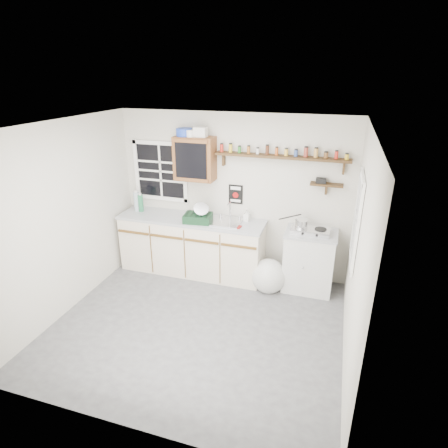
% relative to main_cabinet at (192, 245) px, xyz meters
% --- Properties ---
extents(room, '(3.64, 3.24, 2.54)m').
position_rel_main_cabinet_xyz_m(room, '(0.58, -1.30, 0.79)').
color(room, '#48484B').
rests_on(room, ground).
extents(main_cabinet, '(2.31, 0.63, 0.92)m').
position_rel_main_cabinet_xyz_m(main_cabinet, '(0.00, 0.00, 0.00)').
color(main_cabinet, beige).
rests_on(main_cabinet, floor).
extents(right_cabinet, '(0.73, 0.57, 0.91)m').
position_rel_main_cabinet_xyz_m(right_cabinet, '(1.83, 0.03, -0.01)').
color(right_cabinet, silver).
rests_on(right_cabinet, floor).
extents(sink, '(0.52, 0.44, 0.29)m').
position_rel_main_cabinet_xyz_m(sink, '(0.54, 0.01, 0.47)').
color(sink, silver).
rests_on(sink, main_cabinet).
extents(upper_cabinet, '(0.60, 0.32, 0.65)m').
position_rel_main_cabinet_xyz_m(upper_cabinet, '(0.03, 0.14, 1.36)').
color(upper_cabinet, brown).
rests_on(upper_cabinet, wall_back).
extents(upper_cabinet_clutter, '(0.47, 0.24, 0.14)m').
position_rel_main_cabinet_xyz_m(upper_cabinet_clutter, '(-0.02, 0.14, 1.75)').
color(upper_cabinet_clutter, '#1B3AB1').
rests_on(upper_cabinet_clutter, upper_cabinet).
extents(spice_shelf, '(1.91, 0.18, 0.35)m').
position_rel_main_cabinet_xyz_m(spice_shelf, '(1.32, 0.21, 1.47)').
color(spice_shelf, black).
rests_on(spice_shelf, wall_back).
extents(secondary_shelf, '(0.45, 0.16, 0.24)m').
position_rel_main_cabinet_xyz_m(secondary_shelf, '(1.94, 0.22, 1.12)').
color(secondary_shelf, black).
rests_on(secondary_shelf, wall_back).
extents(warning_sign, '(0.22, 0.02, 0.30)m').
position_rel_main_cabinet_xyz_m(warning_sign, '(0.63, 0.29, 0.82)').
color(warning_sign, black).
rests_on(warning_sign, wall_back).
extents(window_back, '(0.93, 0.03, 0.98)m').
position_rel_main_cabinet_xyz_m(window_back, '(-0.62, 0.29, 1.09)').
color(window_back, black).
rests_on(window_back, wall_back).
extents(window_right, '(0.03, 0.78, 1.08)m').
position_rel_main_cabinet_xyz_m(window_right, '(2.37, -0.75, 0.99)').
color(window_right, black).
rests_on(window_right, wall_back).
extents(water_bottles, '(0.16, 0.09, 0.35)m').
position_rel_main_cabinet_xyz_m(water_bottles, '(-0.93, 0.05, 0.61)').
color(water_bottles, '#A2B4BE').
rests_on(water_bottles, main_cabinet).
extents(dish_rack, '(0.44, 0.35, 0.30)m').
position_rel_main_cabinet_xyz_m(dish_rack, '(0.17, -0.10, 0.56)').
color(dish_rack, black).
rests_on(dish_rack, main_cabinet).
extents(soap_bottle, '(0.09, 0.10, 0.18)m').
position_rel_main_cabinet_xyz_m(soap_bottle, '(0.85, 0.14, 0.55)').
color(soap_bottle, white).
rests_on(soap_bottle, main_cabinet).
extents(rag, '(0.15, 0.13, 0.02)m').
position_rel_main_cabinet_xyz_m(rag, '(0.77, -0.14, 0.47)').
color(rag, maroon).
rests_on(rag, main_cabinet).
extents(hotplate, '(0.55, 0.31, 0.08)m').
position_rel_main_cabinet_xyz_m(hotplate, '(1.82, 0.01, 0.48)').
color(hotplate, silver).
rests_on(hotplate, right_cabinet).
extents(saucepan, '(0.44, 0.26, 0.19)m').
position_rel_main_cabinet_xyz_m(saucepan, '(1.68, 0.01, 0.57)').
color(saucepan, silver).
rests_on(saucepan, hotplate).
extents(trash_bag, '(0.46, 0.42, 0.53)m').
position_rel_main_cabinet_xyz_m(trash_bag, '(1.29, -0.20, -0.23)').
color(trash_bag, silver).
rests_on(trash_bag, floor).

